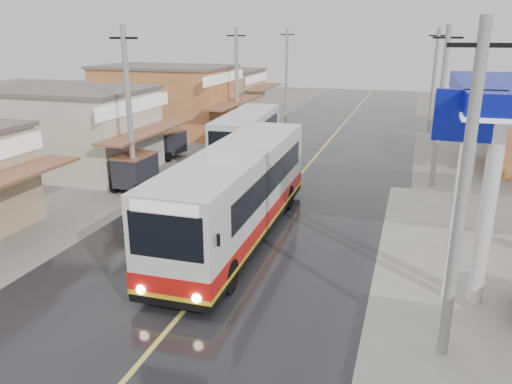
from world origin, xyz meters
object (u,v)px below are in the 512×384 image
Objects in this scene: cyclist at (192,186)px; tricycle_near at (135,170)px; second_bus at (247,135)px; tricycle_far at (169,143)px; coach_bus at (238,193)px.

tricycle_near is (-3.30, 0.47, 0.42)m from cyclist.
second_bus reaches higher than cyclist.
tricycle_far is (-4.83, 7.13, 0.35)m from cyclist.
second_bus reaches higher than tricycle_far.
coach_bus is 5.00× the size of tricycle_near.
tricycle_far is at bearing -171.26° from second_bus.
tricycle_far is at bearing 119.15° from cyclist.
coach_bus is at bearing -50.30° from cyclist.
cyclist is at bearing 133.65° from coach_bus.
coach_bus is 8.18m from tricycle_near.
coach_bus is at bearing -41.46° from tricycle_far.
cyclist is 3.36m from tricycle_near.
coach_bus reaches higher than tricycle_far.
tricycle_near is at bearing -116.97° from second_bus.
coach_bus is at bearing -76.65° from second_bus.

